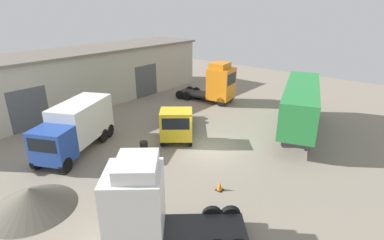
{
  "coord_description": "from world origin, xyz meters",
  "views": [
    {
      "loc": [
        -16.19,
        -11.66,
        10.05
      ],
      "look_at": [
        0.66,
        2.24,
        1.6
      ],
      "focal_mm": 28.0,
      "sensor_mm": 36.0,
      "label": 1
    }
  ],
  "objects_px": {
    "gravel_pile": "(31,198)",
    "traffic_cone": "(220,186)",
    "tractor_unit_white": "(145,206)",
    "box_truck_blue": "(76,126)",
    "container_trailer_green": "(300,103)",
    "flatbed_truck_yellow": "(177,123)",
    "oil_drum": "(144,147)",
    "tractor_unit_orange": "(218,84)"
  },
  "relations": [
    {
      "from": "box_truck_blue",
      "to": "oil_drum",
      "type": "distance_m",
      "value": 5.12
    },
    {
      "from": "box_truck_blue",
      "to": "oil_drum",
      "type": "relative_size",
      "value": 8.22
    },
    {
      "from": "tractor_unit_white",
      "to": "tractor_unit_orange",
      "type": "height_order",
      "value": "tractor_unit_orange"
    },
    {
      "from": "tractor_unit_orange",
      "to": "box_truck_blue",
      "type": "relative_size",
      "value": 0.91
    },
    {
      "from": "container_trailer_green",
      "to": "gravel_pile",
      "type": "distance_m",
      "value": 20.0
    },
    {
      "from": "container_trailer_green",
      "to": "tractor_unit_orange",
      "type": "xyz_separation_m",
      "value": [
        2.66,
        10.01,
        -0.53
      ]
    },
    {
      "from": "container_trailer_green",
      "to": "flatbed_truck_yellow",
      "type": "relative_size",
      "value": 1.61
    },
    {
      "from": "tractor_unit_orange",
      "to": "oil_drum",
      "type": "bearing_deg",
      "value": -86.37
    },
    {
      "from": "flatbed_truck_yellow",
      "to": "traffic_cone",
      "type": "relative_size",
      "value": 12.44
    },
    {
      "from": "gravel_pile",
      "to": "traffic_cone",
      "type": "height_order",
      "value": "gravel_pile"
    },
    {
      "from": "tractor_unit_white",
      "to": "box_truck_blue",
      "type": "xyz_separation_m",
      "value": [
        3.12,
        10.78,
        -0.08
      ]
    },
    {
      "from": "oil_drum",
      "to": "traffic_cone",
      "type": "relative_size",
      "value": 1.6
    },
    {
      "from": "tractor_unit_white",
      "to": "tractor_unit_orange",
      "type": "bearing_deg",
      "value": -104.51
    },
    {
      "from": "container_trailer_green",
      "to": "tractor_unit_orange",
      "type": "distance_m",
      "value": 10.37
    },
    {
      "from": "box_truck_blue",
      "to": "traffic_cone",
      "type": "height_order",
      "value": "box_truck_blue"
    },
    {
      "from": "gravel_pile",
      "to": "oil_drum",
      "type": "height_order",
      "value": "gravel_pile"
    },
    {
      "from": "gravel_pile",
      "to": "traffic_cone",
      "type": "relative_size",
      "value": 8.28
    },
    {
      "from": "container_trailer_green",
      "to": "oil_drum",
      "type": "bearing_deg",
      "value": -52.33
    },
    {
      "from": "box_truck_blue",
      "to": "oil_drum",
      "type": "height_order",
      "value": "box_truck_blue"
    },
    {
      "from": "tractor_unit_orange",
      "to": "box_truck_blue",
      "type": "height_order",
      "value": "tractor_unit_orange"
    },
    {
      "from": "tractor_unit_white",
      "to": "gravel_pile",
      "type": "xyz_separation_m",
      "value": [
        -2.18,
        6.5,
        -1.4
      ]
    },
    {
      "from": "flatbed_truck_yellow",
      "to": "oil_drum",
      "type": "bearing_deg",
      "value": -41.98
    },
    {
      "from": "gravel_pile",
      "to": "tractor_unit_white",
      "type": "bearing_deg",
      "value": -71.46
    },
    {
      "from": "oil_drum",
      "to": "traffic_cone",
      "type": "xyz_separation_m",
      "value": [
        -0.38,
        -6.89,
        -0.19
      ]
    },
    {
      "from": "tractor_unit_orange",
      "to": "traffic_cone",
      "type": "xyz_separation_m",
      "value": [
        -13.68,
        -9.79,
        -1.8
      ]
    },
    {
      "from": "box_truck_blue",
      "to": "oil_drum",
      "type": "xyz_separation_m",
      "value": [
        2.73,
        -4.06,
        -1.49
      ]
    },
    {
      "from": "container_trailer_green",
      "to": "tractor_unit_white",
      "type": "bearing_deg",
      "value": -19.96
    },
    {
      "from": "flatbed_truck_yellow",
      "to": "tractor_unit_white",
      "type": "bearing_deg",
      "value": -4.73
    },
    {
      "from": "box_truck_blue",
      "to": "tractor_unit_orange",
      "type": "bearing_deg",
      "value": 149.5
    },
    {
      "from": "flatbed_truck_yellow",
      "to": "traffic_cone",
      "type": "height_order",
      "value": "flatbed_truck_yellow"
    },
    {
      "from": "tractor_unit_white",
      "to": "container_trailer_green",
      "type": "bearing_deg",
      "value": -132.54
    },
    {
      "from": "tractor_unit_orange",
      "to": "traffic_cone",
      "type": "bearing_deg",
      "value": -63.09
    },
    {
      "from": "gravel_pile",
      "to": "traffic_cone",
      "type": "bearing_deg",
      "value": -41.06
    },
    {
      "from": "box_truck_blue",
      "to": "traffic_cone",
      "type": "distance_m",
      "value": 11.32
    },
    {
      "from": "tractor_unit_white",
      "to": "flatbed_truck_yellow",
      "type": "height_order",
      "value": "tractor_unit_white"
    },
    {
      "from": "gravel_pile",
      "to": "box_truck_blue",
      "type": "bearing_deg",
      "value": 38.94
    },
    {
      "from": "container_trailer_green",
      "to": "traffic_cone",
      "type": "xyz_separation_m",
      "value": [
        -11.02,
        0.22,
        -2.34
      ]
    },
    {
      "from": "flatbed_truck_yellow",
      "to": "oil_drum",
      "type": "relative_size",
      "value": 7.78
    },
    {
      "from": "gravel_pile",
      "to": "oil_drum",
      "type": "xyz_separation_m",
      "value": [
        8.03,
        0.22,
        -0.17
      ]
    },
    {
      "from": "box_truck_blue",
      "to": "traffic_cone",
      "type": "relative_size",
      "value": 13.15
    },
    {
      "from": "gravel_pile",
      "to": "oil_drum",
      "type": "relative_size",
      "value": 5.17
    },
    {
      "from": "tractor_unit_orange",
      "to": "box_truck_blue",
      "type": "xyz_separation_m",
      "value": [
        -16.04,
        1.16,
        -0.13
      ]
    }
  ]
}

